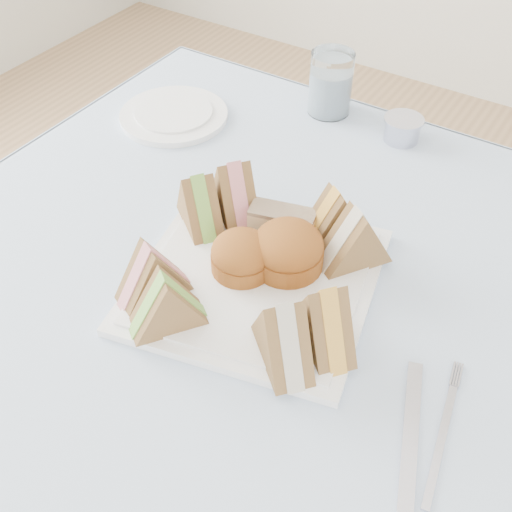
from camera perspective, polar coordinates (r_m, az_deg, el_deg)
The scene contains 19 objects.
table at distance 1.15m, azimuth -0.14°, elevation -16.12°, with size 0.90×0.90×0.74m, color brown.
tablecloth at distance 0.85m, azimuth -0.18°, elevation -3.39°, with size 1.02×1.02×0.01m, color silver.
serving_plate at distance 0.85m, azimuth 0.00°, elevation -2.14°, with size 0.30×0.30×0.01m, color white.
sandwich_fl_a at distance 0.80m, azimuth -9.27°, elevation -1.29°, with size 0.10×0.04×0.08m, color #905C3A, non-canonical shape.
sandwich_fl_b at distance 0.77m, azimuth -8.00°, elevation -3.91°, with size 0.09×0.04×0.08m, color #905C3A, non-canonical shape.
sandwich_fr_a at distance 0.74m, azimuth 6.16°, elevation -5.30°, with size 0.10×0.05×0.09m, color #905C3A, non-canonical shape.
sandwich_fr_b at distance 0.73m, azimuth 2.42°, elevation -6.66°, with size 0.10×0.05×0.09m, color #905C3A, non-canonical shape.
sandwich_bl_a at distance 0.90m, azimuth -5.10°, elevation 4.96°, with size 0.10×0.05×0.09m, color #905C3A, non-canonical shape.
sandwich_bl_b at distance 0.91m, azimuth -1.93°, elevation 6.00°, with size 0.10×0.05×0.09m, color #905C3A, non-canonical shape.
sandwich_br_a at distance 0.85m, azimuth 8.81°, elevation 1.76°, with size 0.10×0.05×0.09m, color #905C3A, non-canonical shape.
sandwich_br_b at distance 0.88m, azimuth 6.96°, elevation 3.76°, with size 0.09×0.04×0.08m, color #905C3A, non-canonical shape.
scone_left at distance 0.84m, azimuth -1.27°, elevation 0.09°, with size 0.08×0.08×0.06m, color #A44417.
scone_right at distance 0.84m, azimuth 2.85°, elevation 0.62°, with size 0.10×0.10×0.06m, color #A44417.
pastry_slice at distance 0.89m, azimuth 2.35°, elevation 3.01°, with size 0.09×0.04×0.04m, color beige.
side_plate at distance 1.18m, azimuth -7.31°, elevation 12.30°, with size 0.19×0.19×0.01m, color white.
water_glass at distance 1.17m, azimuth 6.66°, elevation 15.01°, with size 0.08×0.08×0.11m, color white.
tea_strainer at distance 1.13m, azimuth 12.86°, elevation 10.85°, with size 0.07×0.07×0.04m, color #B7B5C6.
knife at distance 0.73m, azimuth 13.52°, elevation -15.83°, with size 0.02×0.21×0.00m, color #B7B5C6.
fork at distance 0.74m, azimuth 16.06°, elevation -15.76°, with size 0.01×0.16×0.00m, color #B7B5C6.
Camera 1 is at (0.31, -0.48, 1.36)m, focal length 45.00 mm.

